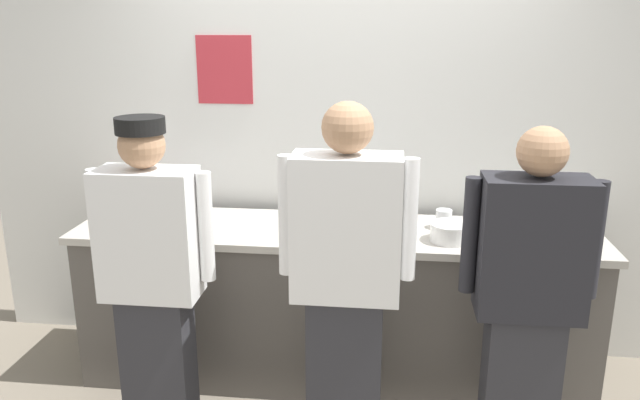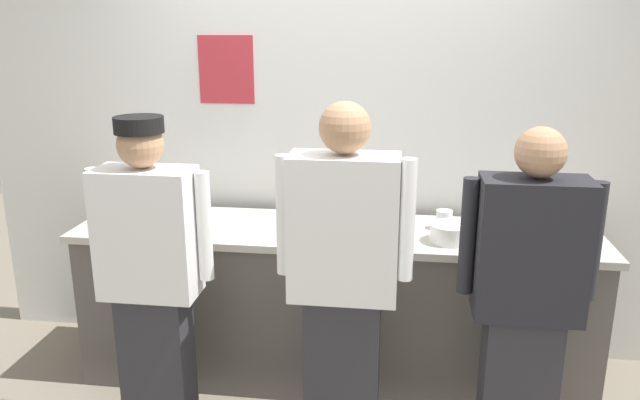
# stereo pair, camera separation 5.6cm
# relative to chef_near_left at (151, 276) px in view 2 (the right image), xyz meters

# --- Properties ---
(wall_back) EXTENTS (4.54, 0.11, 2.66)m
(wall_back) POSITION_rel_chef_near_left_xyz_m (0.80, 1.11, 0.47)
(wall_back) COLOR silver
(wall_back) RESTS_ON ground
(prep_counter) EXTENTS (2.90, 0.65, 0.91)m
(prep_counter) POSITION_rel_chef_near_left_xyz_m (0.80, 0.66, -0.40)
(prep_counter) COLOR #56514C
(prep_counter) RESTS_ON ground
(chef_near_left) EXTENTS (0.59, 0.24, 1.62)m
(chef_near_left) POSITION_rel_chef_near_left_xyz_m (0.00, 0.00, 0.00)
(chef_near_left) COLOR #2D2D33
(chef_near_left) RESTS_ON ground
(chef_center) EXTENTS (0.62, 0.24, 1.70)m
(chef_center) POSITION_rel_chef_near_left_xyz_m (0.91, -0.01, 0.04)
(chef_center) COLOR #2D2D33
(chef_center) RESTS_ON ground
(chef_far_right) EXTENTS (0.59, 0.24, 1.61)m
(chef_far_right) POSITION_rel_chef_near_left_xyz_m (1.72, -0.01, -0.01)
(chef_far_right) COLOR #2D2D33
(chef_far_right) RESTS_ON ground
(plate_stack_front) EXTENTS (0.21, 0.21, 0.10)m
(plate_stack_front) POSITION_rel_chef_near_left_xyz_m (1.42, 0.53, 0.10)
(plate_stack_front) COLOR white
(plate_stack_front) RESTS_ON prep_counter
(mixing_bowl_steel) EXTENTS (0.35, 0.35, 0.12)m
(mixing_bowl_steel) POSITION_rel_chef_near_left_xyz_m (0.97, 0.65, 0.11)
(mixing_bowl_steel) COLOR #B7BABF
(mixing_bowl_steel) RESTS_ON prep_counter
(sheet_tray) EXTENTS (0.54, 0.37, 0.02)m
(sheet_tray) POSITION_rel_chef_near_left_xyz_m (-0.13, 0.67, 0.06)
(sheet_tray) COLOR #B7BABF
(sheet_tray) RESTS_ON prep_counter
(squeeze_bottle_primary) EXTENTS (0.05, 0.05, 0.19)m
(squeeze_bottle_primary) POSITION_rel_chef_near_left_xyz_m (-0.46, 0.85, 0.14)
(squeeze_bottle_primary) COLOR red
(squeeze_bottle_primary) RESTS_ON prep_counter
(ramekin_yellow_sauce) EXTENTS (0.10, 0.10, 0.04)m
(ramekin_yellow_sauce) POSITION_rel_chef_near_left_xyz_m (0.76, 0.81, 0.07)
(ramekin_yellow_sauce) COLOR white
(ramekin_yellow_sauce) RESTS_ON prep_counter
(ramekin_red_sauce) EXTENTS (0.10, 0.10, 0.04)m
(ramekin_red_sauce) POSITION_rel_chef_near_left_xyz_m (1.63, 0.81, 0.07)
(ramekin_red_sauce) COLOR white
(ramekin_red_sauce) RESTS_ON prep_counter
(deli_cup) EXTENTS (0.09, 0.09, 0.11)m
(deli_cup) POSITION_rel_chef_near_left_xyz_m (1.40, 0.74, 0.10)
(deli_cup) COLOR white
(deli_cup) RESTS_ON prep_counter
(chefs_knife) EXTENTS (0.28, 0.03, 0.02)m
(chefs_knife) POSITION_rel_chef_near_left_xyz_m (1.66, 0.60, 0.06)
(chefs_knife) COLOR #B7BABF
(chefs_knife) RESTS_ON prep_counter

